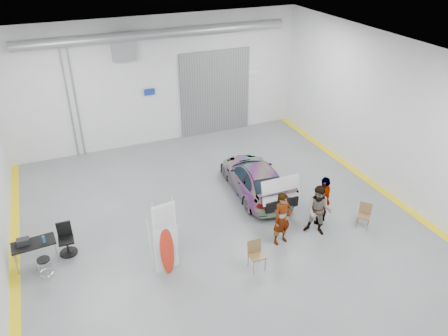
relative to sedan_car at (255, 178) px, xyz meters
name	(u,v)px	position (x,y,z in m)	size (l,w,h in m)	color
ground	(226,230)	(-2.07, -1.89, -0.64)	(16.00, 16.00, 0.00)	slate
room_shell	(207,99)	(-1.83, 0.33, 3.44)	(14.02, 16.18, 6.01)	silver
sedan_car	(255,178)	(0.00, 0.00, 0.00)	(1.81, 4.43, 1.29)	white
person_a	(282,219)	(-0.60, -3.19, 0.32)	(0.70, 0.46, 1.93)	#9C7955
person_b	(319,211)	(0.80, -3.24, 0.29)	(0.92, 0.70, 1.88)	slate
person_c	(324,200)	(1.31, -2.77, 0.30)	(1.09, 0.45, 1.88)	#9A6133
surfboard_display	(166,244)	(-4.54, -3.12, 0.43)	(0.75, 0.26, 2.65)	white
folding_chair_near	(256,260)	(-1.93, -4.03, -0.34)	(0.46, 0.48, 0.97)	brown
folding_chair_far	(363,220)	(2.51, -3.56, -0.36)	(0.59, 0.68, 0.90)	brown
shop_stool	(46,269)	(-7.99, -2.01, -0.26)	(0.40, 0.40, 0.78)	black
work_table	(31,243)	(-8.30, -1.14, 0.17)	(1.33, 0.74, 1.05)	gray
office_chair	(66,241)	(-7.29, -0.96, -0.17)	(0.58, 0.58, 1.09)	black
trunk_lid	(280,188)	(0.00, -1.97, 0.66)	(1.50, 0.91, 0.04)	silver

